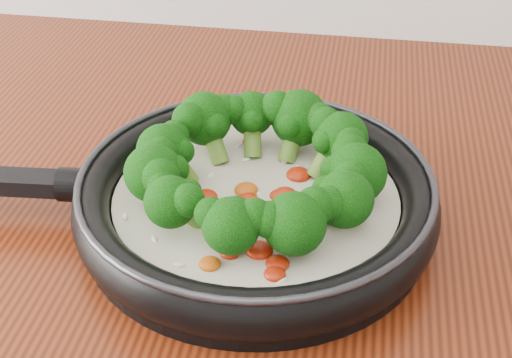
# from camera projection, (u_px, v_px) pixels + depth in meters

# --- Properties ---
(skillet) EXTENTS (0.51, 0.35, 0.09)m
(skillet) POSITION_uv_depth(u_px,v_px,m) (254.00, 192.00, 0.63)
(skillet) COLOR black
(skillet) RESTS_ON counter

